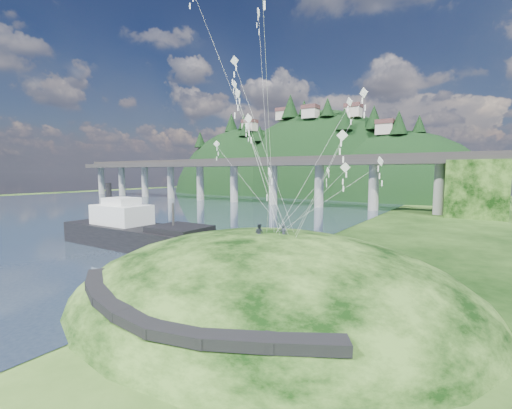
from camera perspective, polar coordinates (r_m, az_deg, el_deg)
The scene contains 10 objects.
ground at distance 34.11m, azimuth -11.51°, elevation -12.24°, with size 320.00×320.00×0.00m, color black.
water at distance 109.32m, azimuth -27.23°, elevation -0.56°, with size 240.00×240.00×0.00m, color #304158.
grass_hill at distance 31.39m, azimuth 2.13°, elevation -16.64°, with size 36.00×32.00×13.00m.
footpath at distance 22.02m, azimuth -16.04°, elevation -16.68°, with size 22.29×5.84×0.83m.
bridge at distance 105.31m, azimuth 5.51°, elevation 5.10°, with size 160.00×11.00×15.00m.
far_ridge at distance 160.60m, azimuth 8.83°, elevation -0.95°, with size 153.00×70.00×94.50m.
work_barge at distance 49.87m, azimuth -19.37°, elevation -4.22°, with size 25.06×7.19×8.74m.
wooden_dock at distance 42.24m, azimuth -12.53°, elevation -8.22°, with size 13.25×3.40×0.94m.
kite_flyers at distance 29.64m, azimuth 1.85°, elevation -3.25°, with size 2.64×1.50×1.67m.
kite_swarm at distance 29.96m, azimuth 4.71°, elevation 17.49°, with size 18.06×17.42×17.92m.
Camera 1 is at (23.15, -22.83, 10.30)m, focal length 24.00 mm.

